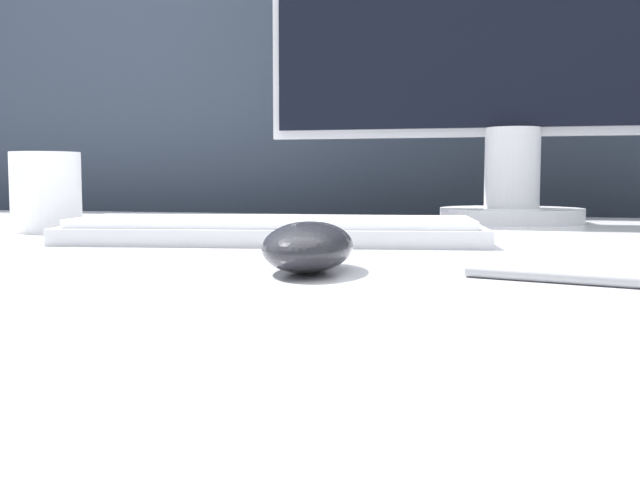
{
  "coord_description": "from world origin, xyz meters",
  "views": [
    {
      "loc": [
        0.17,
        -0.66,
        0.83
      ],
      "look_at": [
        0.04,
        -0.14,
        0.79
      ],
      "focal_mm": 42.0,
      "sensor_mm": 36.0,
      "label": 1
    }
  ],
  "objects_px": {
    "computer_mouse_near": "(308,247)",
    "keyboard": "(274,230)",
    "mug": "(46,192)",
    "monitor": "(515,26)"
  },
  "relations": [
    {
      "from": "computer_mouse_near",
      "to": "monitor",
      "type": "height_order",
      "value": "monitor"
    },
    {
      "from": "monitor",
      "to": "mug",
      "type": "distance_m",
      "value": 0.65
    },
    {
      "from": "computer_mouse_near",
      "to": "mug",
      "type": "distance_m",
      "value": 0.48
    },
    {
      "from": "keyboard",
      "to": "mug",
      "type": "xyz_separation_m",
      "value": [
        -0.3,
        0.07,
        0.03
      ]
    },
    {
      "from": "computer_mouse_near",
      "to": "monitor",
      "type": "bearing_deg",
      "value": 72.22
    },
    {
      "from": "mug",
      "to": "keyboard",
      "type": "bearing_deg",
      "value": -12.73
    },
    {
      "from": "computer_mouse_near",
      "to": "mug",
      "type": "height_order",
      "value": "mug"
    },
    {
      "from": "computer_mouse_near",
      "to": "keyboard",
      "type": "xyz_separation_m",
      "value": [
        -0.09,
        0.21,
        -0.01
      ]
    },
    {
      "from": "monitor",
      "to": "mug",
      "type": "height_order",
      "value": "monitor"
    },
    {
      "from": "keyboard",
      "to": "monitor",
      "type": "xyz_separation_m",
      "value": [
        0.23,
        0.38,
        0.26
      ]
    }
  ]
}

